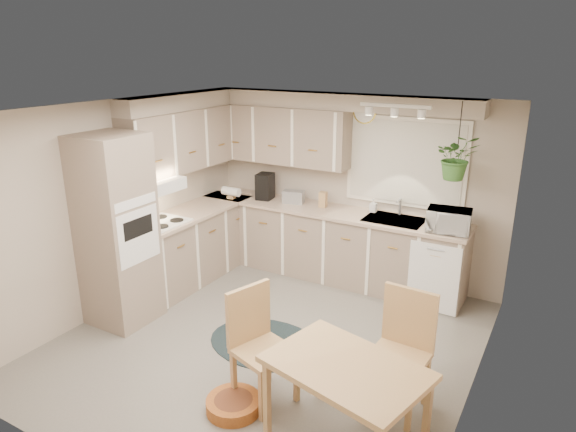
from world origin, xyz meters
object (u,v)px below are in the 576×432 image
at_px(dining_table, 345,406).
at_px(microwave, 449,218).
at_px(chair_left, 265,349).
at_px(pet_bed, 234,405).
at_px(braided_rug, 265,343).
at_px(chair_back, 398,355).

relative_size(dining_table, microwave, 2.38).
distance_m(chair_left, pet_bed, 0.54).
bearing_deg(braided_rug, chair_left, -57.79).
bearing_deg(dining_table, braided_rug, 144.61).
xyz_separation_m(braided_rug, microwave, (1.37, 1.75, 1.10)).
distance_m(dining_table, microwave, 2.76).
distance_m(chair_back, microwave, 2.13).
bearing_deg(pet_bed, chair_back, 31.01).
bearing_deg(chair_left, braided_rug, -129.36).
bearing_deg(microwave, dining_table, -99.06).
height_order(dining_table, microwave, microwave).
xyz_separation_m(chair_back, microwave, (-0.12, 2.05, 0.58)).
bearing_deg(chair_back, braided_rug, -7.53).
bearing_deg(microwave, chair_left, -117.06).
distance_m(dining_table, pet_bed, 1.02).
bearing_deg(chair_back, microwave, -82.75).
xyz_separation_m(pet_bed, microwave, (1.05, 2.75, 1.05)).
relative_size(dining_table, chair_left, 1.13).
relative_size(chair_back, pet_bed, 2.21).
xyz_separation_m(dining_table, microwave, (0.08, 2.66, 0.74)).
distance_m(chair_left, braided_rug, 1.02).
relative_size(dining_table, chair_back, 1.10).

